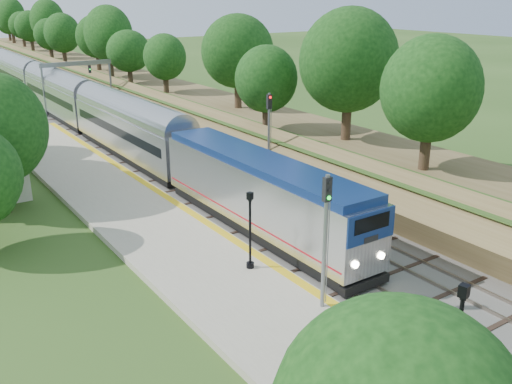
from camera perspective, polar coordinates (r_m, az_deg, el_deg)
ground at (r=26.12m, az=17.77°, el=-13.58°), size 320.00×320.00×0.00m
trackbed at (r=76.81m, az=-18.60°, el=8.05°), size 9.50×170.00×0.28m
platform at (r=34.41m, az=-9.28°, el=-4.22°), size 6.40×68.00×0.38m
yellow_stripe at (r=35.50m, az=-5.13°, el=-2.94°), size 0.55×68.00×0.01m
embankment at (r=79.10m, az=-12.87°, el=10.26°), size 10.64×170.00×11.70m
signal_gantry at (r=71.46m, az=-17.48°, el=11.26°), size 8.40×0.38×6.20m
trees_behind_platform at (r=35.46m, az=-21.69°, el=2.80°), size 7.82×53.32×7.21m
train at (r=79.74m, az=-20.97°, el=9.78°), size 3.03×121.44×4.45m
lamppost_mid at (r=20.66m, az=19.30°, el=-15.12°), size 0.46×0.46×4.70m
lamppost_far at (r=28.88m, az=-0.59°, el=-4.30°), size 0.41×0.41×4.11m
signal_platform at (r=24.75m, az=6.96°, el=-3.58°), size 0.37×0.29×6.24m
signal_farside at (r=42.93m, az=1.31°, el=6.44°), size 0.37×0.29×6.71m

